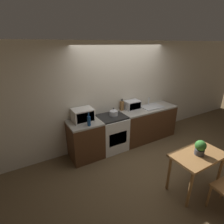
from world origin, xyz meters
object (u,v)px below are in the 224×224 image
object	(u,v)px
bottle	(89,121)
stove_range	(112,133)
kettle	(114,112)
toaster_oven	(132,105)
microwave	(83,115)
dining_table	(197,160)

from	to	relation	value
bottle	stove_range	bearing A→B (deg)	16.93
kettle	bottle	size ratio (longest dim) A/B	0.70
toaster_oven	kettle	bearing A→B (deg)	-168.35
stove_range	kettle	bearing A→B (deg)	17.68
microwave	dining_table	bearing A→B (deg)	-56.81
toaster_oven	dining_table	bearing A→B (deg)	-92.65
stove_range	dining_table	xyz separation A→B (m)	(0.63, -1.91, 0.19)
kettle	dining_table	xyz separation A→B (m)	(0.56, -1.93, -0.35)
bottle	toaster_oven	distance (m)	1.44
microwave	dining_table	size ratio (longest dim) A/B	0.48
stove_range	bottle	distance (m)	0.90
kettle	toaster_oven	distance (m)	0.67
microwave	toaster_oven	xyz separation A→B (m)	(1.41, 0.05, -0.03)
kettle	toaster_oven	xyz separation A→B (m)	(0.66, 0.14, 0.03)
bottle	dining_table	distance (m)	2.17
stove_range	dining_table	size ratio (longest dim) A/B	0.95
dining_table	microwave	bearing A→B (deg)	123.19
stove_range	microwave	bearing A→B (deg)	171.26
stove_range	microwave	xyz separation A→B (m)	(-0.69, 0.11, 0.59)
stove_range	dining_table	world-z (taller)	stove_range
kettle	toaster_oven	size ratio (longest dim) A/B	0.50
microwave	bottle	world-z (taller)	bottle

